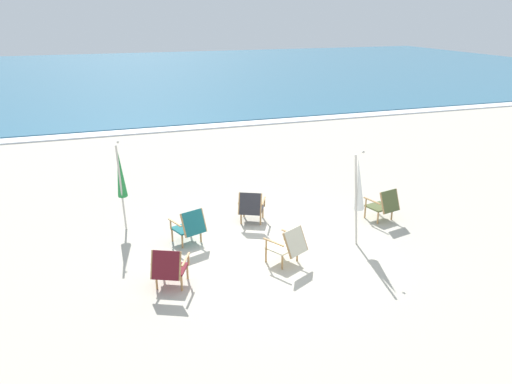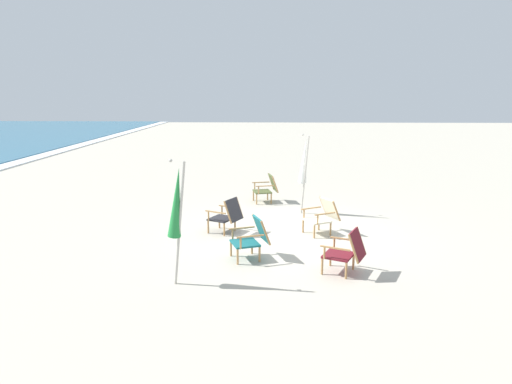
% 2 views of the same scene
% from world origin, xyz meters
% --- Properties ---
extents(ground_plane, '(80.00, 80.00, 0.00)m').
position_xyz_m(ground_plane, '(0.00, 0.00, 0.00)').
color(ground_plane, '#B7AF9E').
extents(sea, '(80.00, 40.00, 0.10)m').
position_xyz_m(sea, '(0.00, 32.31, 0.05)').
color(sea, '#2D6684').
rests_on(sea, ground).
extents(surf_band, '(80.00, 1.10, 0.06)m').
position_xyz_m(surf_band, '(0.00, 12.01, 0.03)').
color(surf_band, white).
rests_on(surf_band, ground).
extents(beach_chair_front_right, '(0.81, 0.86, 0.81)m').
position_xyz_m(beach_chair_front_right, '(-2.30, -0.93, 0.43)').
color(beach_chair_front_right, maroon).
rests_on(beach_chair_front_right, ground).
extents(beach_chair_mid_center, '(0.77, 0.84, 0.81)m').
position_xyz_m(beach_chair_mid_center, '(-1.57, 0.76, 0.43)').
color(beach_chair_mid_center, '#196066').
rests_on(beach_chair_mid_center, ground).
extents(beach_chair_back_right, '(0.71, 0.79, 0.82)m').
position_xyz_m(beach_chair_back_right, '(3.10, 0.49, 0.43)').
color(beach_chair_back_right, '#515B33').
rests_on(beach_chair_back_right, ground).
extents(beach_chair_front_left, '(0.84, 0.90, 0.80)m').
position_xyz_m(beach_chair_front_left, '(0.09, -0.78, 0.43)').
color(beach_chair_front_left, beige).
rests_on(beach_chair_front_left, ground).
extents(beach_chair_back_left, '(0.82, 0.87, 0.82)m').
position_xyz_m(beach_chair_back_left, '(0.04, 1.39, 0.43)').
color(beach_chair_back_left, '#28282D').
rests_on(beach_chair_back_left, ground).
extents(umbrella_furled_green, '(0.31, 0.40, 2.12)m').
position_xyz_m(umbrella_furled_green, '(-2.84, 1.94, 1.39)').
color(umbrella_furled_green, '#B7B2A8').
rests_on(umbrella_furled_green, ground).
extents(umbrella_furled_white, '(0.43, 0.37, 2.11)m').
position_xyz_m(umbrella_furled_white, '(1.78, -0.47, 1.38)').
color(umbrella_furled_white, '#B7B2A8').
rests_on(umbrella_furled_white, ground).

